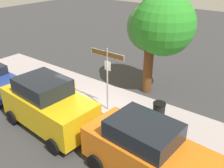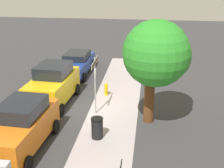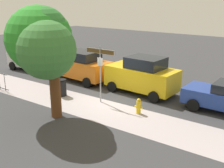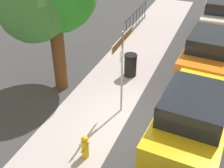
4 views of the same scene
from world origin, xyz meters
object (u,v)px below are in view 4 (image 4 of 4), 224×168
street_sign (122,56)px  trash_bin (130,65)px  car_silver (221,17)px  car_yellow (193,123)px  car_orange (209,54)px  fire_hydrant (85,147)px

street_sign → trash_bin: bearing=11.6°
street_sign → car_silver: bearing=-16.8°
street_sign → car_yellow: size_ratio=0.70×
car_orange → street_sign: bearing=148.8°
car_orange → car_silver: bearing=2.9°
car_yellow → car_silver: size_ratio=1.07×
trash_bin → car_orange: bearing=-68.6°
car_silver → fire_hydrant: car_silver is taller
street_sign → car_yellow: 3.03m
car_yellow → car_orange: size_ratio=0.97×
car_silver → trash_bin: size_ratio=4.15×
street_sign → car_yellow: street_sign is taller
car_orange → car_silver: size_ratio=1.09×
street_sign → trash_bin: size_ratio=3.12×
street_sign → car_yellow: (-1.09, -2.59, -1.14)m
car_silver → trash_bin: car_silver is taller
street_sign → fire_hydrant: bearing=175.4°
street_sign → fire_hydrant: 3.10m
trash_bin → street_sign: bearing=-168.4°
car_yellow → trash_bin: size_ratio=4.43×
car_yellow → street_sign: bearing=70.9°
car_orange → car_silver: (4.86, -0.06, -0.03)m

